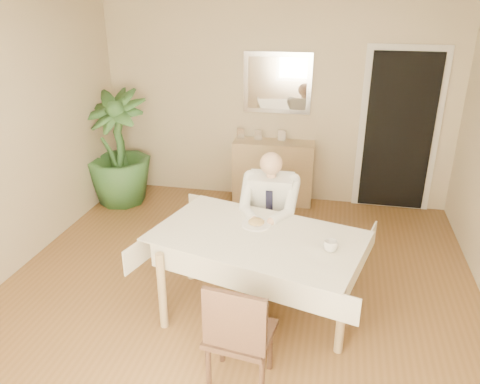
% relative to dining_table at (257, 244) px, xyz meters
% --- Properties ---
extents(room, '(5.00, 5.02, 2.60)m').
position_rel_dining_table_xyz_m(room, '(-0.24, 0.06, 0.63)').
color(room, brown).
rests_on(room, ground).
extents(doorway, '(0.96, 0.07, 2.10)m').
position_rel_dining_table_xyz_m(doorway, '(1.31, 2.52, 0.33)').
color(doorway, silver).
rests_on(doorway, ground).
extents(mirror, '(0.86, 0.04, 0.76)m').
position_rel_dining_table_xyz_m(mirror, '(-0.21, 2.53, 0.88)').
color(mirror, silver).
rests_on(mirror, room).
extents(dining_table, '(1.97, 1.44, 0.75)m').
position_rel_dining_table_xyz_m(dining_table, '(0.00, 0.00, 0.00)').
color(dining_table, tan).
rests_on(dining_table, ground).
extents(chair_far, '(0.42, 0.43, 0.83)m').
position_rel_dining_table_xyz_m(chair_far, '(0.00, 0.87, -0.21)').
color(chair_far, '#3C2619').
rests_on(chair_far, ground).
extents(chair_near, '(0.48, 0.48, 0.90)m').
position_rel_dining_table_xyz_m(chair_near, '(0.04, -0.93, -0.16)').
color(chair_near, '#3C2619').
rests_on(chair_near, ground).
extents(seated_man, '(0.48, 0.72, 1.24)m').
position_rel_dining_table_xyz_m(seated_man, '(-0.00, 0.59, 0.02)').
color(seated_man, white).
rests_on(seated_man, ground).
extents(plate, '(0.26, 0.26, 0.02)m').
position_rel_dining_table_xyz_m(plate, '(-0.04, 0.18, 0.09)').
color(plate, white).
rests_on(plate, dining_table).
extents(food, '(0.14, 0.14, 0.06)m').
position_rel_dining_table_xyz_m(food, '(-0.04, 0.18, 0.11)').
color(food, olive).
rests_on(food, dining_table).
extents(knife, '(0.01, 0.13, 0.01)m').
position_rel_dining_table_xyz_m(knife, '(-0.00, 0.12, 0.11)').
color(knife, silver).
rests_on(knife, dining_table).
extents(fork, '(0.01, 0.13, 0.01)m').
position_rel_dining_table_xyz_m(fork, '(-0.08, 0.12, 0.11)').
color(fork, silver).
rests_on(fork, dining_table).
extents(coffee_mug, '(0.13, 0.13, 0.09)m').
position_rel_dining_table_xyz_m(coffee_mug, '(0.60, -0.13, 0.13)').
color(coffee_mug, white).
rests_on(coffee_mug, dining_table).
extents(sideboard, '(1.05, 0.40, 0.83)m').
position_rel_dining_table_xyz_m(sideboard, '(-0.21, 2.38, -0.25)').
color(sideboard, tan).
rests_on(sideboard, ground).
extents(photo_frame_left, '(0.10, 0.02, 0.14)m').
position_rel_dining_table_xyz_m(photo_frame_left, '(-0.66, 2.42, 0.23)').
color(photo_frame_left, silver).
rests_on(photo_frame_left, sideboard).
extents(photo_frame_center, '(0.10, 0.02, 0.14)m').
position_rel_dining_table_xyz_m(photo_frame_center, '(-0.42, 2.41, 0.23)').
color(photo_frame_center, silver).
rests_on(photo_frame_center, sideboard).
extents(photo_frame_right, '(0.10, 0.02, 0.14)m').
position_rel_dining_table_xyz_m(photo_frame_right, '(-0.12, 2.45, 0.23)').
color(photo_frame_right, silver).
rests_on(photo_frame_right, sideboard).
extents(potted_palm, '(0.92, 0.92, 1.48)m').
position_rel_dining_table_xyz_m(potted_palm, '(-2.19, 1.94, 0.07)').
color(potted_palm, '#2C5626').
rests_on(potted_palm, ground).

